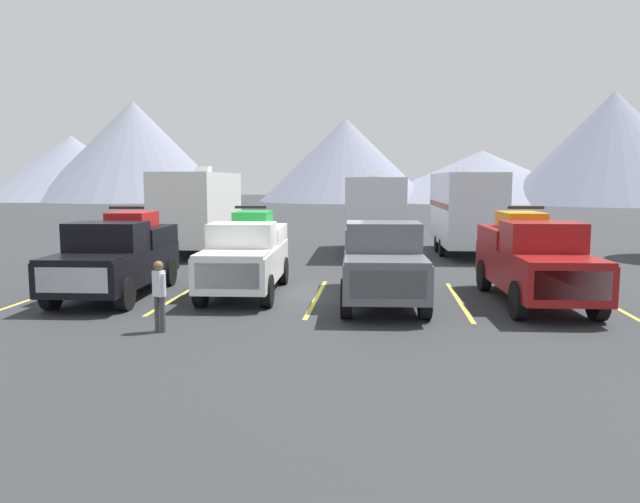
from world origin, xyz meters
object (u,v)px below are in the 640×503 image
object	(u,v)px
pickup_truck_b	(247,254)
pickup_truck_a	(118,255)
pickup_truck_c	(382,259)
camper_trailer_b	(374,210)
camper_trailer_a	(199,208)
camper_trailer_c	(465,208)
pickup_truck_d	(533,258)
person_a	(159,291)

from	to	relation	value
pickup_truck_b	pickup_truck_a	bearing A→B (deg)	-169.25
pickup_truck_c	camper_trailer_b	xyz separation A→B (m)	(-0.29, 10.82, 0.80)
pickup_truck_c	camper_trailer_b	world-z (taller)	camper_trailer_b
pickup_truck_a	camper_trailer_b	bearing A→B (deg)	55.86
camper_trailer_a	camper_trailer_c	world-z (taller)	camper_trailer_a
pickup_truck_d	camper_trailer_a	world-z (taller)	camper_trailer_a
pickup_truck_b	pickup_truck_d	xyz separation A→B (m)	(8.00, -0.60, 0.05)
camper_trailer_b	person_a	xyz separation A→B (m)	(-4.54, -14.73, -1.06)
pickup_truck_d	camper_trailer_a	size ratio (longest dim) A/B	0.74
camper_trailer_b	pickup_truck_b	bearing A→B (deg)	-109.99
pickup_truck_d	pickup_truck_b	bearing A→B (deg)	175.73
pickup_truck_c	person_a	xyz separation A→B (m)	(-4.83, -3.90, -0.25)
camper_trailer_b	camper_trailer_c	distance (m)	4.04
pickup_truck_a	camper_trailer_c	world-z (taller)	camper_trailer_c
pickup_truck_c	person_a	distance (m)	6.21
person_a	pickup_truck_c	bearing A→B (deg)	38.97
pickup_truck_b	camper_trailer_b	xyz separation A→B (m)	(3.64, 10.01, 0.80)
pickup_truck_a	pickup_truck_d	distance (m)	11.61
pickup_truck_c	pickup_truck_a	bearing A→B (deg)	179.04
pickup_truck_a	camper_trailer_c	xyz separation A→B (m)	(11.29, 10.86, 0.89)
pickup_truck_c	camper_trailer_a	bearing A→B (deg)	129.17
pickup_truck_a	person_a	world-z (taller)	pickup_truck_a
pickup_truck_b	pickup_truck_d	bearing A→B (deg)	-4.27
pickup_truck_c	camper_trailer_c	xyz separation A→B (m)	(3.75, 10.99, 0.90)
pickup_truck_c	camper_trailer_a	distance (m)	12.95
pickup_truck_a	pickup_truck_d	xyz separation A→B (m)	(11.61, 0.09, 0.04)
pickup_truck_d	person_a	xyz separation A→B (m)	(-8.89, -4.12, -0.31)
pickup_truck_d	person_a	size ratio (longest dim) A/B	3.65
camper_trailer_a	pickup_truck_a	bearing A→B (deg)	-86.45
camper_trailer_a	camper_trailer_b	distance (m)	7.91
pickup_truck_d	person_a	bearing A→B (deg)	-155.15
person_a	pickup_truck_d	bearing A→B (deg)	24.85
pickup_truck_a	pickup_truck_b	world-z (taller)	same
pickup_truck_d	pickup_truck_a	bearing A→B (deg)	-179.56
camper_trailer_b	camper_trailer_c	world-z (taller)	camper_trailer_c
pickup_truck_a	pickup_truck_b	distance (m)	3.68
pickup_truck_d	camper_trailer_c	world-z (taller)	camper_trailer_c
pickup_truck_d	camper_trailer_c	xyz separation A→B (m)	(-0.32, 10.77, 0.85)
pickup_truck_b	pickup_truck_d	world-z (taller)	pickup_truck_d
pickup_truck_b	camper_trailer_b	bearing A→B (deg)	70.01
camper_trailer_b	pickup_truck_a	bearing A→B (deg)	-124.14
camper_trailer_a	person_a	distance (m)	14.36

